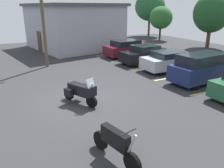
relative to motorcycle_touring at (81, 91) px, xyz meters
The scene contains 13 objects.
ground 0.81m from the motorcycle_touring, behind, with size 44.00×44.00×0.10m, color #2D2D30.
motorcycle_touring is the anchor object (origin of this frame).
motorcycle_second 4.58m from the motorcycle_touring, ahead, with size 2.13×0.68×1.29m.
parking_stripes 8.51m from the motorcycle_touring, 108.40° to the left, with size 15.06×5.19×0.01m.
car_maroon 11.79m from the motorcycle_touring, 136.46° to the left, with size 2.14×4.86×1.53m.
car_black 9.59m from the motorcycle_touring, 124.84° to the left, with size 2.17×4.50×1.49m.
car_silver 8.63m from the motorcycle_touring, 108.32° to the left, with size 1.98×4.61×1.44m.
car_navy 7.95m from the motorcycle_touring, 87.25° to the left, with size 2.02×4.64×1.82m.
building_side 16.40m from the motorcycle_touring, 161.63° to the left, with size 10.81×9.97×4.84m.
utility_pole 8.95m from the motorcycle_touring, behind, with size 0.24×1.80×8.28m.
tree_far_left 20.74m from the motorcycle_touring, 113.64° to the left, with size 3.97×3.97×6.00m.
tree_far_right 23.77m from the motorcycle_touring, 131.20° to the left, with size 3.13×3.13×4.57m.
tree_center 28.23m from the motorcycle_touring, 136.23° to the left, with size 4.63×4.63×6.64m.
Camera 1 is at (10.06, -3.56, 4.54)m, focal length 36.27 mm.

